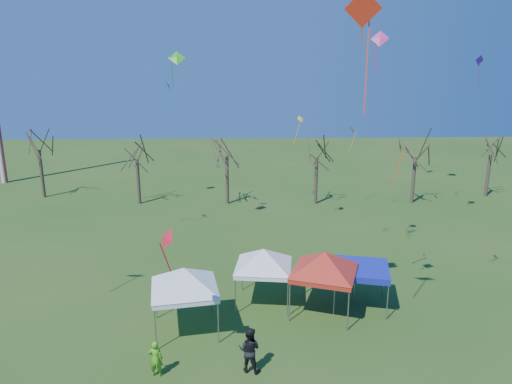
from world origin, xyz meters
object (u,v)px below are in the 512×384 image
at_px(tree_0, 37,133).
at_px(tree_2, 226,138).
at_px(tent_blue, 361,270).
at_px(person_dark, 249,350).
at_px(tree_4, 417,140).
at_px(tree_1, 136,143).
at_px(person_green, 156,359).
at_px(tent_red, 325,256).
at_px(tree_3, 317,140).
at_px(tree_5, 493,140).
at_px(tent_white_west, 184,272).
at_px(tent_white_mid, 264,253).

xyz_separation_m(tree_0, tree_2, (18.48, -3.01, -0.20)).
height_order(tent_blue, person_dark, tent_blue).
bearing_deg(tree_4, tree_1, 178.58).
distance_m(tree_0, tent_blue, 35.06).
bearing_deg(person_green, tent_red, -144.97).
relative_size(tree_1, tree_3, 0.95).
bearing_deg(tree_1, tent_blue, -51.99).
xyz_separation_m(tent_red, person_green, (-7.74, -4.91, -2.31)).
relative_size(tree_0, tree_3, 1.07).
distance_m(tree_2, tree_4, 17.73).
height_order(tree_1, tree_2, tree_2).
distance_m(tree_5, tent_white_west, 36.61).
bearing_deg(tree_5, person_dark, -132.14).
xyz_separation_m(tree_0, tree_1, (10.08, -2.73, -0.70)).
relative_size(tree_3, tree_5, 1.06).
relative_size(tree_2, tent_red, 2.00).
bearing_deg(tent_red, tree_4, 58.90).
distance_m(tree_1, person_dark, 28.01).
distance_m(tent_white_west, tent_red, 7.07).
xyz_separation_m(tree_2, tent_white_mid, (2.40, -19.64, -3.41)).
bearing_deg(tent_blue, tent_white_mid, 174.91).
distance_m(tree_0, tree_1, 10.47).
height_order(tree_5, person_dark, tree_5).
relative_size(tree_0, tree_4, 1.07).
bearing_deg(tree_5, tree_3, -173.48).
relative_size(tree_1, tent_white_mid, 1.88).
xyz_separation_m(person_dark, person_green, (-3.82, -0.18, -0.20)).
height_order(tree_0, tree_3, tree_0).
xyz_separation_m(tree_0, tree_4, (36.20, -3.38, -0.43)).
height_order(tree_0, person_dark, tree_0).
xyz_separation_m(tent_white_mid, person_dark, (-0.90, -5.85, -1.90)).
bearing_deg(tree_4, tree_3, 179.74).
bearing_deg(tent_red, tent_white_mid, 159.66).
bearing_deg(person_green, tree_0, -57.92).
height_order(tree_2, tent_white_mid, tree_2).
xyz_separation_m(tree_2, person_dark, (1.50, -25.49, -5.31)).
bearing_deg(tent_white_west, tree_4, 48.71).
distance_m(tree_1, tent_white_west, 23.72).
relative_size(tent_white_mid, tent_red, 0.98).
height_order(tree_4, tree_5, tree_4).
bearing_deg(tent_white_west, person_dark, -47.31).
bearing_deg(person_green, tent_blue, -147.78).
bearing_deg(tent_white_west, tent_white_mid, 33.92).
distance_m(person_dark, person_green, 3.83).
distance_m(tree_5, tent_white_mid, 32.00).
distance_m(tree_2, person_dark, 26.08).
relative_size(tent_white_west, person_green, 2.66).
bearing_deg(tent_red, tent_white_west, -167.84).
xyz_separation_m(tree_4, tent_white_west, (-19.21, -21.87, -3.04)).
bearing_deg(tent_red, tent_blue, 17.70).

